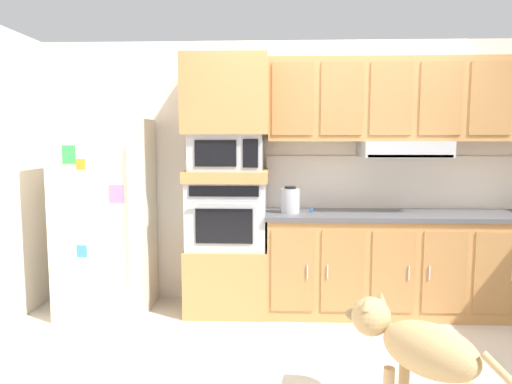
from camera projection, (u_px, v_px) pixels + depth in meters
ground_plane at (340, 345)px, 3.65m from camera, size 9.60×9.60×0.00m
back_kitchen_wall at (327, 173)px, 4.61m from camera, size 6.20×0.12×2.50m
refrigerator at (106, 216)px, 4.31m from camera, size 0.76×0.73×1.76m
oven_base_cabinet at (228, 278)px, 4.40m from camera, size 0.74×0.62×0.60m
built_in_oven at (227, 214)px, 4.33m from camera, size 0.70×0.62×0.60m
appliance_mid_shelf at (227, 176)px, 4.29m from camera, size 0.74×0.62×0.10m
microwave at (227, 152)px, 4.27m from camera, size 0.64×0.54×0.32m
appliance_upper_cabinet at (227, 96)px, 4.22m from camera, size 0.74×0.62×0.68m
lower_cabinet_run at (432, 265)px, 4.30m from camera, size 2.99×0.63×0.88m
countertop_slab at (434, 215)px, 4.26m from camera, size 3.03×0.64×0.04m
backsplash_panel at (426, 182)px, 4.51m from camera, size 3.03×0.02×0.50m
upper_cabinet_with_hood at (433, 103)px, 4.27m from camera, size 2.99×0.48×0.88m
screwdriver at (312, 210)px, 4.34m from camera, size 0.14×0.13×0.03m
electric_kettle at (290, 200)px, 4.25m from camera, size 0.17×0.17×0.24m
dog at (416, 347)px, 2.56m from camera, size 0.72×0.74×0.68m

